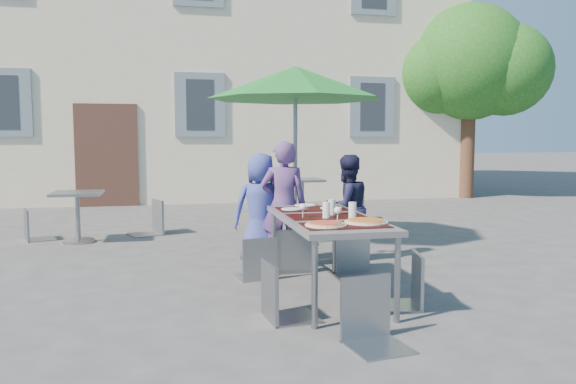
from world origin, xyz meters
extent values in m
plane|color=#3F3F41|center=(0.00, 0.00, 0.00)|extent=(90.00, 90.00, 0.00)
cube|color=beige|center=(0.00, 11.50, 3.50)|extent=(13.00, 8.00, 7.00)
cube|color=#462B21|center=(-2.00, 7.47, 1.10)|extent=(1.30, 0.06, 2.20)
cube|color=slate|center=(-4.00, 7.47, 2.20)|extent=(1.10, 0.06, 1.40)
cube|color=#262B33|center=(-4.00, 7.45, 2.20)|extent=(0.60, 0.04, 1.10)
cube|color=slate|center=(0.00, 7.47, 2.20)|extent=(1.10, 0.06, 1.40)
cube|color=#262B33|center=(0.00, 7.45, 2.20)|extent=(0.60, 0.04, 1.10)
cube|color=slate|center=(4.00, 7.47, 2.20)|extent=(1.10, 0.06, 1.40)
cube|color=#262B33|center=(4.00, 7.45, 2.20)|extent=(0.60, 0.04, 1.10)
cylinder|color=#4F3322|center=(6.50, 7.50, 1.40)|extent=(0.36, 0.36, 2.80)
sphere|color=#165015|center=(6.50, 7.50, 3.30)|extent=(2.80, 2.80, 2.80)
sphere|color=#165015|center=(5.70, 7.80, 3.00)|extent=(2.00, 2.00, 2.00)
sphere|color=#165015|center=(7.20, 7.10, 3.10)|extent=(2.20, 2.20, 2.20)
sphere|color=#165015|center=(6.70, 8.10, 3.80)|extent=(1.80, 1.80, 1.80)
cube|color=#3F3E43|center=(0.73, -0.16, 0.72)|extent=(0.80, 1.85, 0.05)
cylinder|color=gray|center=(0.39, -1.02, 0.35)|extent=(0.05, 0.05, 0.70)
cylinder|color=gray|center=(1.07, -1.02, 0.35)|extent=(0.05, 0.05, 0.70)
cylinder|color=gray|center=(0.39, 0.71, 0.35)|extent=(0.05, 0.05, 0.70)
cylinder|color=gray|center=(1.07, 0.71, 0.35)|extent=(0.05, 0.05, 0.70)
cube|color=black|center=(0.73, -0.71, 0.75)|extent=(0.70, 0.42, 0.01)
cube|color=black|center=(0.73, -0.16, 0.75)|extent=(0.70, 0.42, 0.01)
cube|color=black|center=(0.73, 0.39, 0.75)|extent=(0.70, 0.42, 0.01)
cylinder|color=white|center=(0.56, -0.72, 0.76)|extent=(0.34, 0.34, 0.01)
cylinder|color=#AF7E4E|center=(0.56, -0.72, 0.77)|extent=(0.30, 0.30, 0.01)
cylinder|color=maroon|center=(0.56, -0.72, 0.78)|extent=(0.27, 0.27, 0.01)
cylinder|color=white|center=(0.94, -0.63, 0.76)|extent=(0.37, 0.37, 0.01)
cylinder|color=#AF7E4E|center=(0.94, -0.63, 0.77)|extent=(0.33, 0.33, 0.01)
cylinder|color=maroon|center=(0.94, -0.63, 0.78)|extent=(0.29, 0.29, 0.01)
cylinder|color=silver|center=(0.69, -0.29, 0.82)|extent=(0.07, 0.07, 0.15)
cylinder|color=silver|center=(0.80, -0.09, 0.82)|extent=(0.07, 0.07, 0.15)
cylinder|color=silver|center=(0.92, -0.33, 0.82)|extent=(0.07, 0.07, 0.15)
cylinder|color=silver|center=(0.49, -0.21, 0.75)|extent=(0.06, 0.06, 0.00)
cylinder|color=silver|center=(0.49, -0.21, 0.79)|extent=(0.01, 0.01, 0.08)
sphere|color=silver|center=(0.49, -0.21, 0.85)|extent=(0.06, 0.06, 0.06)
cylinder|color=silver|center=(0.73, -0.50, 0.75)|extent=(0.06, 0.06, 0.00)
cylinder|color=silver|center=(0.73, -0.50, 0.79)|extent=(0.01, 0.01, 0.08)
sphere|color=silver|center=(0.73, -0.50, 0.85)|extent=(0.06, 0.06, 0.06)
cylinder|color=white|center=(0.52, 0.37, 0.76)|extent=(0.22, 0.22, 0.01)
cube|color=#989BA0|center=(0.66, 0.37, 0.76)|extent=(0.02, 0.18, 0.00)
cylinder|color=white|center=(0.92, 0.36, 0.76)|extent=(0.22, 0.22, 0.01)
cube|color=#989BA0|center=(1.06, 0.36, 0.76)|extent=(0.02, 0.18, 0.00)
cylinder|color=white|center=(0.72, 0.65, 0.76)|extent=(0.22, 0.22, 0.01)
cube|color=#989BA0|center=(0.86, 0.65, 0.76)|extent=(0.02, 0.18, 0.00)
imported|color=#364296|center=(0.34, 1.24, 0.65)|extent=(0.70, 0.52, 1.31)
imported|color=#543771|center=(0.57, 1.04, 0.72)|extent=(0.58, 0.43, 1.44)
imported|color=#191A38|center=(1.38, 1.26, 0.64)|extent=(0.70, 0.52, 1.28)
cube|color=gray|center=(0.17, 0.67, 0.40)|extent=(0.44, 0.44, 0.03)
cube|color=gray|center=(0.21, 0.50, 0.63)|extent=(0.38, 0.10, 0.45)
cylinder|color=gray|center=(0.30, 0.86, 0.20)|extent=(0.02, 0.02, 0.40)
cylinder|color=gray|center=(-0.02, 0.80, 0.20)|extent=(0.02, 0.02, 0.40)
cylinder|color=gray|center=(0.36, 0.54, 0.20)|extent=(0.02, 0.02, 0.40)
cylinder|color=gray|center=(0.04, 0.48, 0.20)|extent=(0.02, 0.02, 0.40)
cube|color=gray|center=(0.61, 0.92, 0.44)|extent=(0.42, 0.42, 0.03)
cube|color=gray|center=(0.62, 0.73, 0.68)|extent=(0.41, 0.04, 0.49)
cylinder|color=gray|center=(0.78, 1.10, 0.21)|extent=(0.02, 0.02, 0.43)
cylinder|color=gray|center=(0.43, 1.09, 0.21)|extent=(0.02, 0.02, 0.43)
cylinder|color=gray|center=(0.79, 0.75, 0.21)|extent=(0.02, 0.02, 0.43)
cylinder|color=gray|center=(0.44, 0.74, 0.21)|extent=(0.02, 0.02, 0.43)
cube|color=gray|center=(1.25, 0.84, 0.43)|extent=(0.43, 0.43, 0.03)
cube|color=gray|center=(1.26, 0.65, 0.66)|extent=(0.40, 0.06, 0.47)
cylinder|color=gray|center=(1.40, 1.03, 0.21)|extent=(0.02, 0.02, 0.42)
cylinder|color=gray|center=(1.06, 1.00, 0.21)|extent=(0.02, 0.02, 0.42)
cylinder|color=gray|center=(1.43, 0.69, 0.21)|extent=(0.02, 0.02, 0.42)
cylinder|color=gray|center=(1.09, 0.66, 0.21)|extent=(0.02, 0.02, 0.42)
cube|color=gray|center=(0.27, -0.75, 0.44)|extent=(0.45, 0.45, 0.03)
cube|color=gray|center=(0.08, -0.77, 0.68)|extent=(0.07, 0.41, 0.48)
cylinder|color=gray|center=(0.47, -0.90, 0.21)|extent=(0.02, 0.02, 0.43)
cylinder|color=gray|center=(0.43, -0.56, 0.21)|extent=(0.02, 0.02, 0.43)
cylinder|color=gray|center=(0.12, -0.94, 0.21)|extent=(0.02, 0.02, 0.43)
cylinder|color=gray|center=(0.08, -0.59, 0.21)|extent=(0.02, 0.02, 0.43)
cube|color=#90969B|center=(1.24, -0.61, 0.42)|extent=(0.47, 0.47, 0.03)
cube|color=#90969B|center=(1.42, -0.65, 0.66)|extent=(0.11, 0.39, 0.47)
cylinder|color=#90969B|center=(1.11, -0.40, 0.21)|extent=(0.02, 0.02, 0.41)
cylinder|color=#90969B|center=(1.04, -0.73, 0.21)|extent=(0.02, 0.02, 0.41)
cylinder|color=#90969B|center=(1.44, -0.48, 0.21)|extent=(0.02, 0.02, 0.41)
cylinder|color=#90969B|center=(1.36, -0.81, 0.21)|extent=(0.02, 0.02, 0.41)
cube|color=gray|center=(0.72, -1.52, 0.43)|extent=(0.46, 0.46, 0.03)
cube|color=gray|center=(0.69, -1.33, 0.67)|extent=(0.40, 0.09, 0.48)
cylinder|color=gray|center=(0.58, -1.71, 0.21)|extent=(0.02, 0.02, 0.42)
cylinder|color=gray|center=(0.92, -1.66, 0.21)|extent=(0.02, 0.02, 0.42)
cylinder|color=gray|center=(0.53, -1.37, 0.21)|extent=(0.02, 0.02, 0.42)
cylinder|color=gray|center=(0.87, -1.32, 0.21)|extent=(0.02, 0.02, 0.42)
cylinder|color=#989BA0|center=(0.99, 2.32, 0.05)|extent=(0.50, 0.50, 0.10)
cylinder|color=gray|center=(0.99, 2.32, 1.13)|extent=(0.06, 0.06, 2.26)
cone|color=#197428|center=(0.99, 2.32, 2.21)|extent=(2.38, 2.38, 0.44)
cylinder|color=#989BA0|center=(-1.97, 3.17, 0.02)|extent=(0.44, 0.44, 0.04)
cylinder|color=gray|center=(-1.97, 3.17, 0.34)|extent=(0.06, 0.06, 0.67)
cube|color=gray|center=(-1.97, 3.17, 0.70)|extent=(0.67, 0.67, 0.04)
cube|color=gray|center=(-2.54, 3.50, 0.41)|extent=(0.49, 0.49, 0.03)
cube|color=gray|center=(-2.71, 3.44, 0.64)|extent=(0.15, 0.37, 0.45)
cylinder|color=gray|center=(-2.33, 3.40, 0.20)|extent=(0.02, 0.02, 0.40)
cylinder|color=gray|center=(-2.44, 3.71, 0.20)|extent=(0.02, 0.02, 0.40)
cylinder|color=gray|center=(-2.64, 3.29, 0.20)|extent=(0.02, 0.02, 0.40)
cylinder|color=gray|center=(-2.75, 3.60, 0.20)|extent=(0.02, 0.02, 0.40)
cube|color=gray|center=(-1.07, 3.61, 0.48)|extent=(0.57, 0.57, 0.03)
cube|color=gray|center=(-0.88, 3.68, 0.74)|extent=(0.19, 0.42, 0.53)
cylinder|color=gray|center=(-1.32, 3.71, 0.23)|extent=(0.02, 0.02, 0.46)
cylinder|color=gray|center=(-1.18, 3.36, 0.23)|extent=(0.02, 0.02, 0.46)
cylinder|color=gray|center=(-0.97, 3.85, 0.23)|extent=(0.02, 0.02, 0.46)
cylinder|color=gray|center=(-0.83, 3.50, 0.23)|extent=(0.02, 0.02, 0.46)
cylinder|color=#989BA0|center=(1.64, 4.62, 0.02)|extent=(0.44, 0.44, 0.04)
cylinder|color=gray|center=(1.64, 4.62, 0.35)|extent=(0.06, 0.06, 0.69)
cube|color=gray|center=(1.64, 4.62, 0.72)|extent=(0.69, 0.69, 0.04)
cube|color=gray|center=(1.40, 4.48, 0.41)|extent=(0.42, 0.42, 0.03)
cube|color=gray|center=(1.22, 4.45, 0.64)|extent=(0.07, 0.38, 0.45)
cylinder|color=gray|center=(1.58, 4.33, 0.20)|extent=(0.02, 0.02, 0.40)
cylinder|color=gray|center=(1.54, 4.66, 0.20)|extent=(0.02, 0.02, 0.40)
cylinder|color=gray|center=(1.26, 4.29, 0.20)|extent=(0.02, 0.02, 0.40)
cylinder|color=gray|center=(1.22, 4.62, 0.20)|extent=(0.02, 0.02, 0.40)
cube|color=gray|center=(2.50, 4.43, 0.42)|extent=(0.45, 0.45, 0.03)
cube|color=gray|center=(2.68, 4.39, 0.65)|extent=(0.10, 0.39, 0.46)
cylinder|color=gray|center=(2.37, 4.62, 0.20)|extent=(0.02, 0.02, 0.41)
cylinder|color=gray|center=(2.31, 4.29, 0.20)|extent=(0.02, 0.02, 0.41)
cylinder|color=gray|center=(2.70, 4.56, 0.20)|extent=(0.02, 0.02, 0.41)
cylinder|color=gray|center=(2.64, 4.23, 0.20)|extent=(0.02, 0.02, 0.41)
camera|label=1|loc=(-0.69, -5.12, 1.48)|focal=35.00mm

